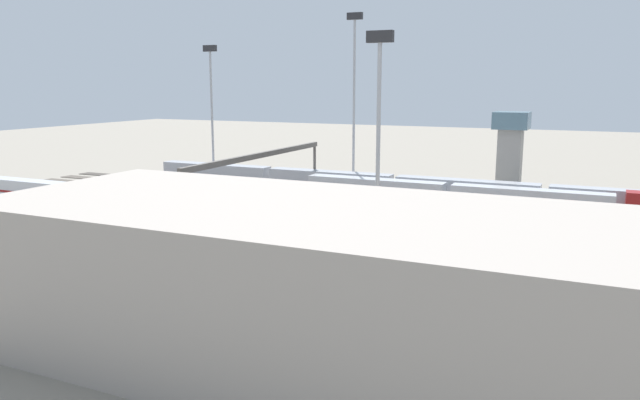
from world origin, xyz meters
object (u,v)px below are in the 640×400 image
object	(u,v)px
train_on_track_1	(514,200)
control_tower	(510,146)
light_mast_1	(379,116)
signal_gantry	(260,159)
light_mast_2	(211,96)
maintenance_shed	(335,288)
train_on_track_0	(394,186)
light_mast_0	(354,82)
train_on_track_7	(212,215)
train_on_track_6	(299,219)

from	to	relation	value
train_on_track_1	control_tower	world-z (taller)	control_tower
light_mast_1	signal_gantry	world-z (taller)	light_mast_1
light_mast_2	maintenance_shed	world-z (taller)	light_mast_2
train_on_track_0	light_mast_2	size ratio (longest dim) A/B	3.60
light_mast_0	maintenance_shed	size ratio (longest dim) A/B	0.62
train_on_track_7	light_mast_1	distance (m)	27.12
train_on_track_6	light_mast_1	size ratio (longest dim) A/B	4.90
maintenance_shed	control_tower	world-z (taller)	control_tower
maintenance_shed	train_on_track_6	bearing A→B (deg)	-59.54
light_mast_1	train_on_track_7	bearing A→B (deg)	-7.84
light_mast_1	signal_gantry	distance (m)	34.53
control_tower	train_on_track_7	bearing A→B (deg)	58.56
control_tower	train_on_track_1	bearing A→B (deg)	100.42
light_mast_0	light_mast_1	size ratio (longest dim) A/B	1.28
train_on_track_0	maintenance_shed	bearing A→B (deg)	104.30
light_mast_2	signal_gantry	size ratio (longest dim) A/B	0.66
train_on_track_1	maintenance_shed	bearing A→B (deg)	85.65
train_on_track_0	light_mast_0	xyz separation A→B (m)	(9.13, -3.96, 17.59)
train_on_track_1	signal_gantry	bearing A→B (deg)	18.98
train_on_track_7	train_on_track_0	world-z (taller)	train_on_track_7
maintenance_shed	train_on_track_7	bearing A→B (deg)	-43.44
train_on_track_7	maintenance_shed	world-z (taller)	maintenance_shed
train_on_track_7	train_on_track_0	distance (m)	37.38
train_on_track_1	control_tower	distance (m)	20.25
train_on_track_7	light_mast_0	size ratio (longest dim) A/B	1.50
control_tower	light_mast_1	bearing A→B (deg)	82.95
light_mast_0	light_mast_2	world-z (taller)	light_mast_0
signal_gantry	maintenance_shed	xyz separation A→B (m)	(-31.98, 45.00, -2.26)
train_on_track_0	light_mast_1	xyz separation A→B (m)	(-10.37, 38.23, 13.81)
light_mast_2	train_on_track_0	bearing A→B (deg)	176.85
light_mast_2	control_tower	xyz separation A→B (m)	(-55.08, -11.83, -8.60)
control_tower	light_mast_0	bearing A→B (deg)	21.04
light_mast_1	light_mast_2	xyz separation A→B (m)	(48.62, -40.34, 1.15)
light_mast_0	light_mast_1	world-z (taller)	light_mast_0
light_mast_2	train_on_track_1	bearing A→B (deg)	173.08
signal_gantry	train_on_track_0	bearing A→B (deg)	-132.51
light_mast_1	train_on_track_6	bearing A→B (deg)	-31.30
maintenance_shed	light_mast_0	bearing A→B (deg)	-69.33
train_on_track_1	control_tower	size ratio (longest dim) A/B	4.62
train_on_track_6	train_on_track_1	bearing A→B (deg)	-133.20
light_mast_1	maintenance_shed	bearing A→B (deg)	102.93
signal_gantry	control_tower	world-z (taller)	control_tower
train_on_track_6	maintenance_shed	bearing A→B (deg)	120.46
train_on_track_1	light_mast_1	bearing A→B (deg)	73.35
light_mast_2	control_tower	size ratio (longest dim) A/B	1.85
light_mast_2	maintenance_shed	bearing A→B (deg)	129.99
train_on_track_7	train_on_track_6	world-z (taller)	train_on_track_7
train_on_track_6	light_mast_0	distance (m)	38.70
train_on_track_6	maintenance_shed	xyz separation A→B (m)	(-19.11, 32.50, 3.46)
light_mast_1	light_mast_2	world-z (taller)	light_mast_2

